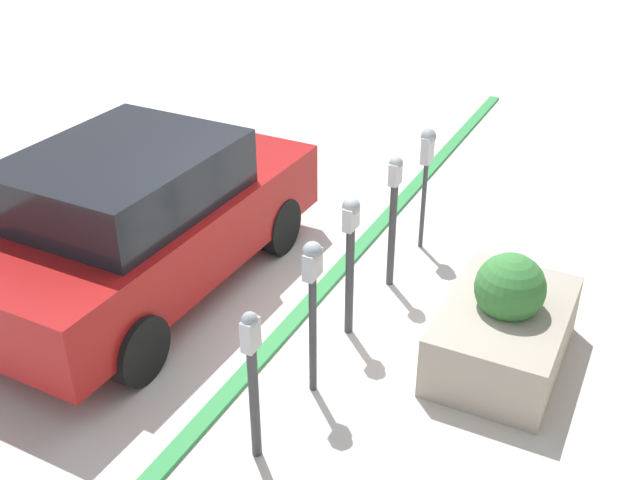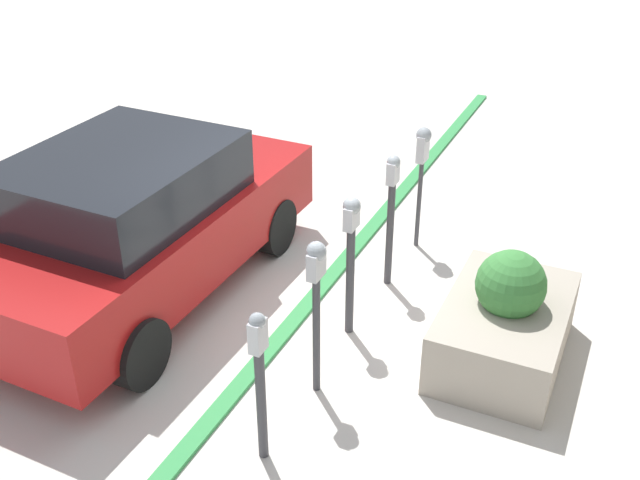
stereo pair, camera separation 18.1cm
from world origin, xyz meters
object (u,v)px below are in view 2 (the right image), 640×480
parking_meter_middle (351,245)px  parking_meter_farthest (422,156)px  parking_meter_nearest (260,372)px  planter_box (505,323)px  parking_meter_fourth (391,205)px  parking_meter_second (316,287)px  parked_car_front (135,221)px

parking_meter_middle → parking_meter_farthest: (1.85, -0.06, 0.17)m
parking_meter_nearest → parking_meter_middle: bearing=0.9°
parking_meter_nearest → planter_box: (1.97, -1.39, -0.44)m
parking_meter_middle → parking_meter_fourth: bearing=-2.2°
parking_meter_farthest → parking_meter_middle: bearing=178.1°
parking_meter_second → parking_meter_middle: size_ratio=1.02×
planter_box → parked_car_front: bearing=97.0°
parking_meter_second → parking_meter_middle: 0.90m
parking_meter_fourth → planter_box: (-0.76, -1.38, -0.53)m
parking_meter_farthest → planter_box: 2.26m
parking_meter_fourth → planter_box: 1.67m
parking_meter_farthest → planter_box: size_ratio=0.90×
parking_meter_nearest → parking_meter_fourth: parking_meter_fourth is taller
planter_box → parking_meter_middle: bearing=98.2°
parking_meter_second → parking_meter_farthest: 2.74m
parking_meter_farthest → planter_box: parking_meter_farthest is taller
parking_meter_middle → parked_car_front: bearing=96.1°
parking_meter_middle → parking_meter_farthest: size_ratio=0.99×
parking_meter_nearest → parking_meter_second: bearing=-3.0°
parking_meter_nearest → parked_car_front: (1.52, 2.25, -0.01)m
parking_meter_nearest → parking_meter_farthest: bearing=-0.5°
parking_meter_second → parking_meter_fourth: (1.85, 0.03, -0.13)m
parking_meter_fourth → parking_meter_farthest: (0.89, -0.02, 0.19)m
parking_meter_fourth → planter_box: size_ratio=0.91×
parking_meter_nearest → parked_car_front: size_ratio=0.33×
parking_meter_nearest → parking_meter_farthest: size_ratio=0.93×
parking_meter_second → parked_car_front: (0.65, 2.29, -0.23)m
parking_meter_fourth → parked_car_front: size_ratio=0.36×
parking_meter_middle → planter_box: (0.21, -1.42, -0.56)m
parking_meter_second → parking_meter_nearest: bearing=177.0°
parking_meter_nearest → planter_box: parking_meter_nearest is taller
parking_meter_nearest → parking_meter_middle: (1.76, 0.03, 0.12)m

